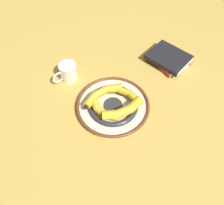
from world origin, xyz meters
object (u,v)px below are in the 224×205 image
object	(u,v)px
decorative_bowl	(112,105)
banana_c	(122,93)
banana_b	(121,110)
banana_a	(101,110)
book_stack	(168,59)
coffee_mug	(67,72)
banana_d	(102,93)

from	to	relation	value
decorative_bowl	banana_c	xyz separation A→B (m)	(-0.04, -0.05, 0.03)
decorative_bowl	banana_c	world-z (taller)	banana_c
banana_b	banana_a	bearing A→B (deg)	149.44
book_stack	coffee_mug	bearing A→B (deg)	-116.02
decorative_bowl	banana_d	size ratio (longest dim) A/B	1.80
banana_a	banana_b	bearing A→B (deg)	37.54
banana_c	book_stack	world-z (taller)	banana_c
coffee_mug	decorative_bowl	bearing A→B (deg)	98.65
banana_d	decorative_bowl	bearing A→B (deg)	102.59
decorative_bowl	banana_c	distance (m)	0.07
book_stack	banana_d	bearing A→B (deg)	-92.22
banana_a	banana_d	size ratio (longest dim) A/B	0.76
banana_c	coffee_mug	size ratio (longest dim) A/B	1.63
banana_a	coffee_mug	distance (m)	0.27
banana_a	book_stack	xyz separation A→B (m)	(-0.30, -0.33, -0.02)
coffee_mug	banana_a	bearing A→B (deg)	85.50
decorative_bowl	banana_c	bearing A→B (deg)	-132.47
banana_a	banana_d	world-z (taller)	banana_d
coffee_mug	banana_c	bearing A→B (deg)	111.49
banana_b	book_stack	world-z (taller)	banana_b
banana_a	book_stack	bearing A→B (deg)	85.89
banana_a	book_stack	size ratio (longest dim) A/B	0.54
coffee_mug	book_stack	bearing A→B (deg)	149.69
banana_b	coffee_mug	size ratio (longest dim) A/B	1.77
decorative_bowl	book_stack	world-z (taller)	book_stack
banana_c	coffee_mug	xyz separation A→B (m)	(0.26, -0.11, -0.00)
decorative_bowl	book_stack	xyz separation A→B (m)	(-0.26, -0.28, 0.01)
decorative_bowl	banana_d	world-z (taller)	banana_d
book_stack	coffee_mug	distance (m)	0.49
banana_a	banana_b	world-z (taller)	banana_b
banana_d	book_stack	size ratio (longest dim) A/B	0.71
banana_c	book_stack	distance (m)	0.32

